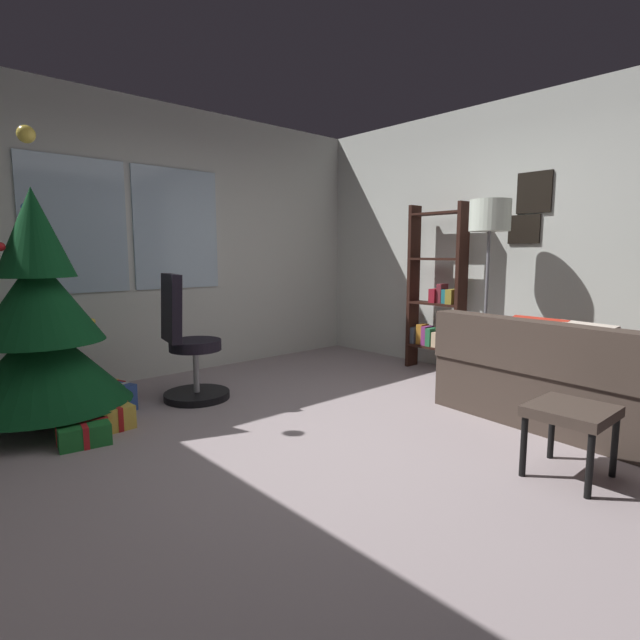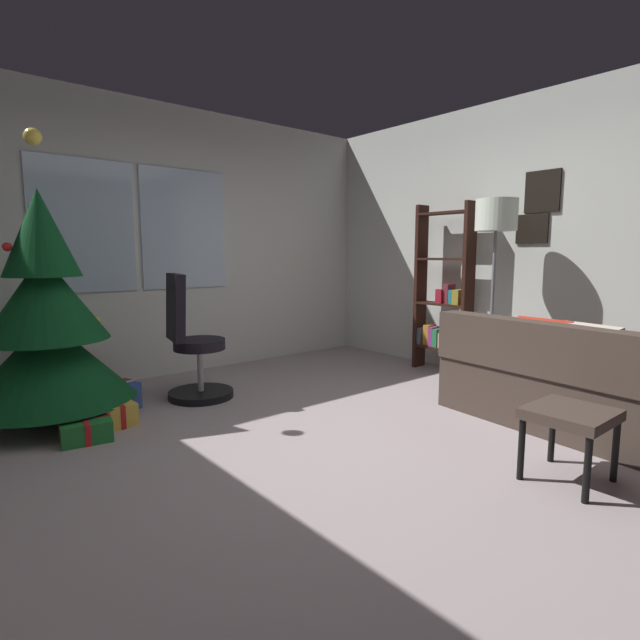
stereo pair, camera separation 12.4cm
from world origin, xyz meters
TOP-DOWN VIEW (x-y plane):
  - ground_plane at (0.00, 0.00)m, footprint 4.84×5.24m
  - wall_back_with_windows at (-0.02, 2.67)m, footprint 4.84×0.12m
  - wall_right_with_frames at (2.47, 0.00)m, footprint 0.12×5.24m
  - couch at (1.58, -0.96)m, footprint 1.51×2.11m
  - footstool at (0.60, -1.13)m, footprint 0.43×0.41m
  - holiday_tree at (-1.36, 1.79)m, footprint 1.19×1.19m
  - gift_box_red at (-0.84, 2.14)m, footprint 0.35×0.31m
  - gift_box_green at (-1.27, 1.26)m, footprint 0.36×0.37m
  - gift_box_gold at (-1.02, 1.42)m, footprint 0.25×0.32m
  - gift_box_blue at (-0.90, 1.73)m, footprint 0.34×0.30m
  - office_chair at (-0.28, 1.66)m, footprint 0.56×0.56m
  - bookshelf at (2.20, 0.89)m, footprint 0.18×0.64m
  - floor_lamp at (1.96, 0.17)m, footprint 0.36×0.36m

SIDE VIEW (x-z plane):
  - ground_plane at x=0.00m, z-range -0.10..0.00m
  - gift_box_green at x=-1.27m, z-range 0.00..0.15m
  - gift_box_red at x=-0.84m, z-range 0.00..0.16m
  - gift_box_gold at x=-1.02m, z-range 0.00..0.17m
  - gift_box_blue at x=-0.90m, z-range 0.00..0.22m
  - couch at x=1.58m, z-range -0.11..0.68m
  - footstool at x=0.60m, z-range 0.15..0.56m
  - office_chair at x=-0.28m, z-range -0.12..0.97m
  - holiday_tree at x=-1.36m, z-range -0.34..1.78m
  - bookshelf at x=2.20m, z-range -0.12..1.65m
  - wall_right_with_frames at x=2.47m, z-range 0.00..2.73m
  - wall_back_with_windows at x=-0.02m, z-range 0.01..2.73m
  - floor_lamp at x=1.96m, z-range 0.61..2.34m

